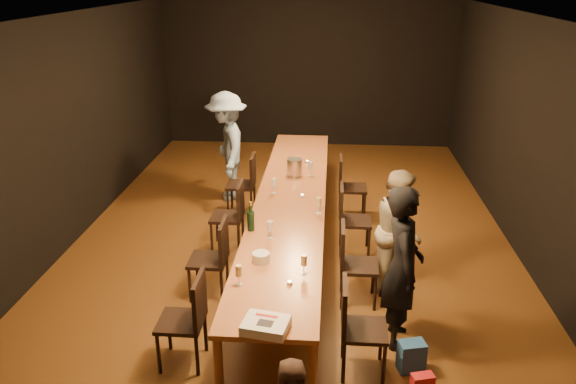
# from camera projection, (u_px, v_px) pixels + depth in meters

# --- Properties ---
(ground) EXTENTS (10.00, 10.00, 0.00)m
(ground) POSITION_uv_depth(u_px,v_px,m) (290.00, 249.00, 7.56)
(ground) COLOR #4C2813
(ground) RESTS_ON ground
(room_shell) EXTENTS (6.04, 10.04, 3.02)m
(room_shell) POSITION_uv_depth(u_px,v_px,m) (291.00, 97.00, 6.80)
(room_shell) COLOR black
(room_shell) RESTS_ON ground
(table) EXTENTS (0.90, 6.00, 0.75)m
(table) POSITION_uv_depth(u_px,v_px,m) (291.00, 201.00, 7.30)
(table) COLOR #96502B
(table) RESTS_ON ground
(chair_right_0) EXTENTS (0.42, 0.42, 0.93)m
(chair_right_0) POSITION_uv_depth(u_px,v_px,m) (364.00, 329.00, 5.10)
(chair_right_0) COLOR black
(chair_right_0) RESTS_ON ground
(chair_right_1) EXTENTS (0.42, 0.42, 0.93)m
(chair_right_1) POSITION_uv_depth(u_px,v_px,m) (359.00, 265.00, 6.22)
(chair_right_1) COLOR black
(chair_right_1) RESTS_ON ground
(chair_right_2) EXTENTS (0.42, 0.42, 0.93)m
(chair_right_2) POSITION_uv_depth(u_px,v_px,m) (355.00, 220.00, 7.33)
(chair_right_2) COLOR black
(chair_right_2) RESTS_ON ground
(chair_right_3) EXTENTS (0.42, 0.42, 0.93)m
(chair_right_3) POSITION_uv_depth(u_px,v_px,m) (353.00, 187.00, 8.44)
(chair_right_3) COLOR black
(chair_right_3) RESTS_ON ground
(chair_left_0) EXTENTS (0.42, 0.42, 0.93)m
(chair_left_0) POSITION_uv_depth(u_px,v_px,m) (181.00, 320.00, 5.23)
(chair_left_0) COLOR black
(chair_left_0) RESTS_ON ground
(chair_left_1) EXTENTS (0.42, 0.42, 0.93)m
(chair_left_1) POSITION_uv_depth(u_px,v_px,m) (208.00, 259.00, 6.34)
(chair_left_1) COLOR black
(chair_left_1) RESTS_ON ground
(chair_left_2) EXTENTS (0.42, 0.42, 0.93)m
(chair_left_2) POSITION_uv_depth(u_px,v_px,m) (227.00, 216.00, 7.45)
(chair_left_2) COLOR black
(chair_left_2) RESTS_ON ground
(chair_left_3) EXTENTS (0.42, 0.42, 0.93)m
(chair_left_3) POSITION_uv_depth(u_px,v_px,m) (241.00, 184.00, 8.57)
(chair_left_3) COLOR black
(chair_left_3) RESTS_ON ground
(woman_birthday) EXTENTS (0.41, 0.62, 1.67)m
(woman_birthday) POSITION_uv_depth(u_px,v_px,m) (402.00, 267.00, 5.42)
(woman_birthday) COLOR black
(woman_birthday) RESTS_ON ground
(woman_tan) EXTENTS (0.68, 0.80, 1.45)m
(woman_tan) POSITION_uv_depth(u_px,v_px,m) (399.00, 230.00, 6.45)
(woman_tan) COLOR beige
(woman_tan) RESTS_ON ground
(man_blue) EXTENTS (0.95, 1.27, 1.76)m
(man_blue) POSITION_uv_depth(u_px,v_px,m) (227.00, 147.00, 8.97)
(man_blue) COLOR #819DC8
(man_blue) RESTS_ON ground
(gift_bag_blue) EXTENTS (0.27, 0.21, 0.30)m
(gift_bag_blue) POSITION_uv_depth(u_px,v_px,m) (411.00, 356.00, 5.23)
(gift_bag_blue) COLOR blue
(gift_bag_blue) RESTS_ON ground
(birthday_cake) EXTENTS (0.42, 0.36, 0.09)m
(birthday_cake) POSITION_uv_depth(u_px,v_px,m) (266.00, 325.00, 4.60)
(birthday_cake) COLOR white
(birthday_cake) RESTS_ON table
(plate_stack) EXTENTS (0.20, 0.20, 0.10)m
(plate_stack) POSITION_uv_depth(u_px,v_px,m) (261.00, 257.00, 5.67)
(plate_stack) COLOR white
(plate_stack) RESTS_ON table
(champagne_bottle) EXTENTS (0.10, 0.10, 0.35)m
(champagne_bottle) POSITION_uv_depth(u_px,v_px,m) (251.00, 216.00, 6.32)
(champagne_bottle) COLOR black
(champagne_bottle) RESTS_ON table
(ice_bucket) EXTENTS (0.26, 0.26, 0.25)m
(ice_bucket) POSITION_uv_depth(u_px,v_px,m) (295.00, 167.00, 8.06)
(ice_bucket) COLOR #BBBBC0
(ice_bucket) RESTS_ON table
(wineglass_0) EXTENTS (0.06, 0.06, 0.21)m
(wineglass_0) POSITION_uv_depth(u_px,v_px,m) (239.00, 275.00, 5.24)
(wineglass_0) COLOR beige
(wineglass_0) RESTS_ON table
(wineglass_1) EXTENTS (0.06, 0.06, 0.21)m
(wineglass_1) POSITION_uv_depth(u_px,v_px,m) (304.00, 265.00, 5.43)
(wineglass_1) COLOR beige
(wineglass_1) RESTS_ON table
(wineglass_2) EXTENTS (0.06, 0.06, 0.21)m
(wineglass_2) POSITION_uv_depth(u_px,v_px,m) (270.00, 230.00, 6.15)
(wineglass_2) COLOR silver
(wineglass_2) RESTS_ON table
(wineglass_3) EXTENTS (0.06, 0.06, 0.21)m
(wineglass_3) POSITION_uv_depth(u_px,v_px,m) (319.00, 205.00, 6.79)
(wineglass_3) COLOR beige
(wineglass_3) RESTS_ON table
(wineglass_4) EXTENTS (0.06, 0.06, 0.21)m
(wineglass_4) POSITION_uv_depth(u_px,v_px,m) (274.00, 186.00, 7.41)
(wineglass_4) COLOR silver
(wineglass_4) RESTS_ON table
(wineglass_5) EXTENTS (0.06, 0.06, 0.21)m
(wineglass_5) POSITION_uv_depth(u_px,v_px,m) (311.00, 169.00, 8.04)
(wineglass_5) COLOR silver
(wineglass_5) RESTS_ON table
(tealight_near) EXTENTS (0.05, 0.05, 0.03)m
(tealight_near) POSITION_uv_depth(u_px,v_px,m) (290.00, 283.00, 5.27)
(tealight_near) COLOR #B2B7B2
(tealight_near) RESTS_ON table
(tealight_mid) EXTENTS (0.05, 0.05, 0.03)m
(tealight_mid) POSITION_uv_depth(u_px,v_px,m) (302.00, 196.00, 7.31)
(tealight_mid) COLOR #B2B7B2
(tealight_mid) RESTS_ON table
(tealight_far) EXTENTS (0.05, 0.05, 0.03)m
(tealight_far) POSITION_uv_depth(u_px,v_px,m) (307.00, 162.00, 8.62)
(tealight_far) COLOR #B2B7B2
(tealight_far) RESTS_ON table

